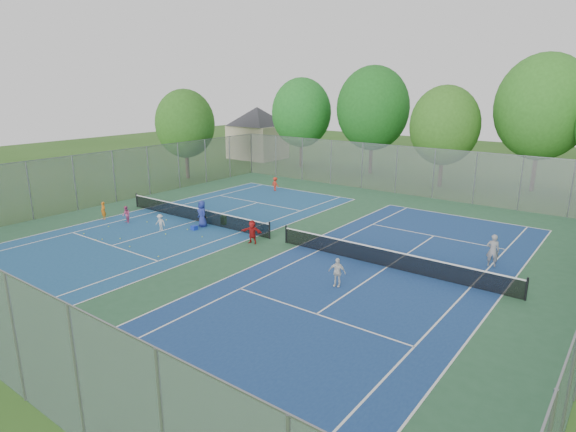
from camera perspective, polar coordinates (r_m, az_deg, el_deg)
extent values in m
plane|color=#2B541A|center=(28.26, -1.22, -2.97)|extent=(120.00, 120.00, 0.00)
cube|color=#295738|center=(28.25, -1.22, -2.96)|extent=(32.00, 32.00, 0.01)
cube|color=navy|center=(32.86, -10.87, -0.58)|extent=(10.97, 23.77, 0.01)
cube|color=navy|center=(24.79, 11.68, -5.95)|extent=(10.97, 23.77, 0.01)
cube|color=black|center=(32.74, -10.91, 0.16)|extent=(12.87, 0.10, 0.91)
cube|color=black|center=(24.64, 11.73, -5.00)|extent=(12.87, 0.10, 0.91)
cube|color=gray|center=(41.19, 12.71, 5.38)|extent=(32.00, 0.10, 4.00)
cube|color=gray|center=(39.42, -19.91, 4.40)|extent=(0.10, 32.00, 4.00)
cube|color=#B7A88C|center=(59.73, -3.64, 8.75)|extent=(6.00, 5.00, 4.00)
pyramid|color=#2D2D33|center=(59.39, -3.71, 12.78)|extent=(11.03, 11.03, 2.20)
cylinder|color=#443326|center=(53.31, 1.57, 7.70)|extent=(0.36, 0.36, 3.50)
ellipsoid|color=#1D6520|center=(52.91, 1.60, 12.16)|extent=(6.40, 6.40, 7.36)
cylinder|color=#443326|center=(50.01, 9.79, 7.17)|extent=(0.36, 0.36, 3.85)
ellipsoid|color=#19571A|center=(49.57, 10.04, 12.47)|extent=(7.20, 7.20, 8.28)
cylinder|color=#443326|center=(45.12, 17.66, 5.34)|extent=(0.36, 0.36, 3.15)
ellipsoid|color=#2F611C|center=(44.66, 18.06, 10.17)|extent=(6.00, 6.00, 6.90)
cylinder|color=#443326|center=(46.20, 27.19, 5.24)|extent=(0.36, 0.36, 4.20)
ellipsoid|color=#2A651D|center=(45.73, 27.96, 11.34)|extent=(7.60, 7.60, 8.74)
cylinder|color=#443326|center=(47.81, -11.86, 6.27)|extent=(0.36, 0.36, 3.15)
ellipsoid|color=#285A1A|center=(47.38, -12.11, 10.66)|extent=(5.60, 5.60, 6.44)
cube|color=#1733B3|center=(30.86, -11.05, -1.38)|extent=(0.35, 0.35, 0.29)
cube|color=green|center=(31.68, -7.65, -0.50)|extent=(0.38, 0.38, 0.60)
imported|color=orange|center=(34.86, -21.04, 0.59)|extent=(0.47, 0.34, 1.22)
imported|color=#CD5081|center=(33.43, -18.62, 0.15)|extent=(0.64, 0.55, 1.15)
imported|color=beige|center=(31.11, -14.90, -0.74)|extent=(0.76, 0.54, 1.06)
imported|color=black|center=(31.36, -10.05, -0.30)|extent=(0.65, 0.29, 1.09)
imported|color=navy|center=(31.32, -10.15, 0.27)|extent=(0.97, 0.79, 1.72)
imported|color=#B01919|center=(27.71, -4.26, -1.89)|extent=(1.35, 0.73, 1.38)
imported|color=red|center=(41.30, -1.52, 3.81)|extent=(0.85, 0.58, 1.20)
imported|color=gray|center=(26.22, 23.11, -3.79)|extent=(0.70, 0.55, 1.70)
imported|color=silver|center=(22.00, 5.84, -6.65)|extent=(0.86, 0.52, 1.36)
sphere|color=yellow|center=(28.58, -18.24, -3.49)|extent=(0.07, 0.07, 0.07)
sphere|color=#D3E836|center=(30.93, -11.84, -1.60)|extent=(0.07, 0.07, 0.07)
sphere|color=#ADCD2F|center=(33.24, -16.36, -0.71)|extent=(0.07, 0.07, 0.07)
sphere|color=#BDDE33|center=(31.99, -23.03, -1.96)|extent=(0.07, 0.07, 0.07)
sphere|color=#CFE635|center=(30.19, -19.27, -2.58)|extent=(0.07, 0.07, 0.07)
sphere|color=yellow|center=(26.54, -15.11, -4.69)|extent=(0.07, 0.07, 0.07)
sphere|color=#E5EE37|center=(33.40, -14.24, -0.48)|extent=(0.07, 0.07, 0.07)
sphere|color=#CDDF33|center=(30.46, -21.82, -2.68)|extent=(0.07, 0.07, 0.07)
sphere|color=#D4F338|center=(30.29, -14.31, -2.12)|extent=(0.07, 0.07, 0.07)
sphere|color=#B9C92E|center=(29.31, -10.14, -2.47)|extent=(0.07, 0.07, 0.07)
sphere|color=yellow|center=(30.44, -21.16, -2.62)|extent=(0.07, 0.07, 0.07)
sphere|color=#B7D832|center=(32.98, -20.49, -1.20)|extent=(0.07, 0.07, 0.07)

